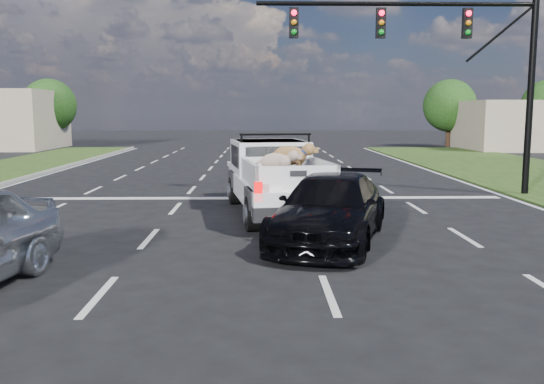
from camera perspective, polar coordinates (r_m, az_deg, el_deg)
The scene contains 7 objects.
ground at distance 8.92m, azimuth -5.73°, elevation -10.17°, with size 160.00×160.00×0.00m, color black.
road_markings at distance 15.29m, azimuth -3.82°, elevation -2.50°, with size 17.75×60.00×0.01m.
traffic_signal at distance 20.13m, azimuth 18.11°, elevation 13.12°, with size 9.11×0.31×7.00m.
tree_far_c at distance 49.37m, azimuth -21.20°, elevation 7.99°, with size 4.20×4.20×5.40m.
tree_far_d at distance 48.92m, azimuth 17.19°, elevation 8.17°, with size 4.20×4.20×5.40m.
pickup_truck at distance 15.78m, azimuth 0.35°, elevation 1.56°, with size 2.92×6.10×2.20m.
black_coupe at distance 12.32m, azimuth 5.81°, elevation -1.69°, with size 2.01×4.94×1.43m, color black.
Camera 1 is at (0.70, -8.46, 2.76)m, focal length 38.00 mm.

